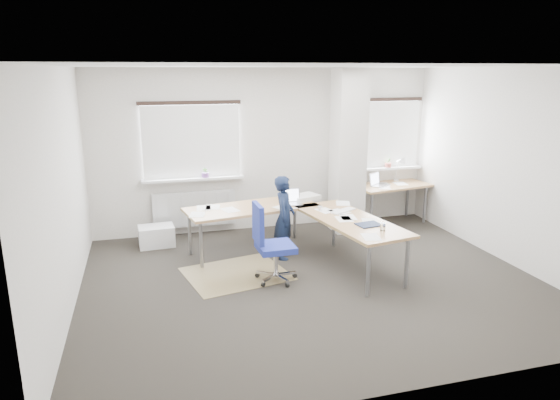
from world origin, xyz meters
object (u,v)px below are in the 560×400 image
object	(u,v)px
desk_main	(301,214)
desk_side	(391,187)
person	(284,217)
task_chair	(273,260)

from	to	relation	value
desk_main	desk_side	bearing A→B (deg)	21.26
desk_main	desk_side	distance (m)	2.51
desk_main	person	world-z (taller)	person
desk_side	task_chair	distance (m)	3.42
desk_main	task_chair	xyz separation A→B (m)	(-0.62, -0.68, -0.39)
person	desk_side	bearing A→B (deg)	-41.33
desk_main	desk_side	xyz separation A→B (m)	(2.15, 1.30, -0.01)
person	task_chair	bearing A→B (deg)	176.36
desk_side	person	xyz separation A→B (m)	(-2.37, -1.18, -0.06)
desk_side	person	distance (m)	2.65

